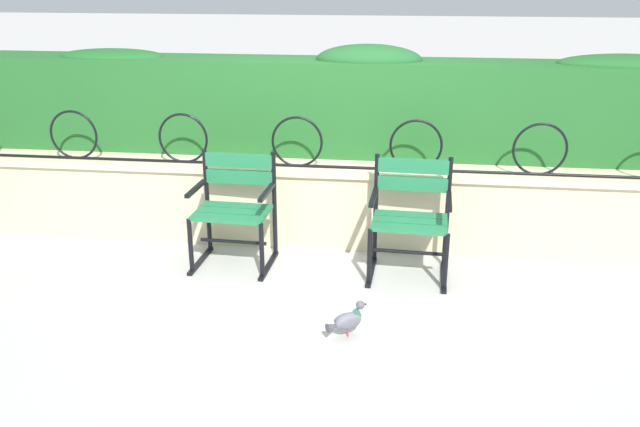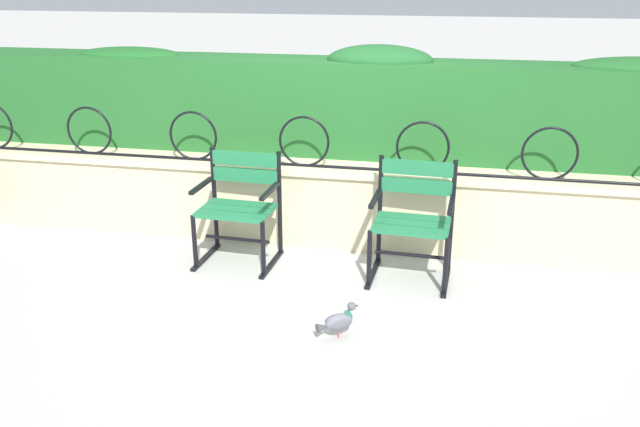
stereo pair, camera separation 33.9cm
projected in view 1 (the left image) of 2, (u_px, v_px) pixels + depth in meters
ground_plane at (317, 291)px, 4.80m from camera, size 60.00×60.00×0.00m
stone_wall at (332, 204)px, 5.54m from camera, size 7.78×0.41×0.68m
iron_arch_fence at (302, 145)px, 5.32m from camera, size 7.24×0.02×0.42m
hedge_row at (342, 103)px, 5.69m from camera, size 7.63×0.55×0.93m
park_chair_left at (235, 206)px, 5.14m from camera, size 0.62×0.55×0.87m
park_chair_right at (410, 215)px, 4.95m from camera, size 0.61×0.55×0.88m
pigeon_near_chairs at (348, 320)px, 4.18m from camera, size 0.25×0.22×0.22m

